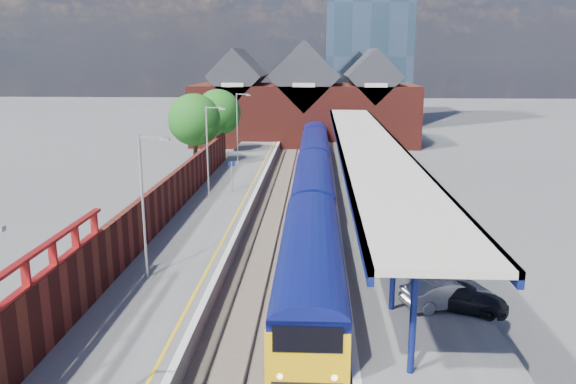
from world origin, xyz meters
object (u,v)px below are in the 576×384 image
Objects in this scene: train at (314,165)px; platform_sign at (232,172)px; lamp_post_c at (209,146)px; lamp_post_d at (238,123)px; parked_car_silver at (446,293)px; parked_car_blue at (407,252)px; lamp_post_b at (145,198)px; parked_car_dark at (461,297)px.

train is 26.36× the size of platform_sign.
lamp_post_d is (0.00, 16.00, 0.00)m from lamp_post_c.
train is at bearing -6.24° from parked_car_silver.
lamp_post_c is 1.58× the size of parked_car_blue.
lamp_post_c is at bearing 51.22° from parked_car_blue.
lamp_post_b reaches higher than train.
lamp_post_d is 1.81× the size of parked_car_dark.
train is 9.42× the size of lamp_post_d.
lamp_post_d is 14.25m from platform_sign.
lamp_post_d reaches higher than parked_car_dark.
train is 17.05× the size of parked_car_dark.
parked_car_dark is (0.58, -0.22, -0.08)m from parked_car_silver.
lamp_post_b reaches higher than parked_car_silver.
parked_car_silver is 5.33m from parked_car_blue.
lamp_post_b is at bearing -94.33° from platform_sign.
train is 21.99m from parked_car_blue.
lamp_post_c and lamp_post_d have the same top height.
lamp_post_d is at bearing 90.00° from lamp_post_c.
parked_car_silver is at bearing -53.64° from lamp_post_c.
parked_car_dark is (6.45, -26.89, -0.56)m from train.
platform_sign is 0.65× the size of parked_car_dark.
lamp_post_b is at bearing -108.10° from train.
lamp_post_d is at bearing 95.56° from platform_sign.
platform_sign is at bearing 12.27° from parked_car_silver.
lamp_post_b is 1.00× the size of lamp_post_c.
platform_sign is (-6.49, -6.03, 0.57)m from train.
lamp_post_b is 1.81× the size of parked_car_silver.
parked_car_silver is 1.00× the size of parked_car_dark.
parked_car_dark is at bearing -76.51° from train.
lamp_post_b is at bearing -90.00° from lamp_post_d.
parked_car_silver is 0.63m from parked_car_dark.
parked_car_dark is (12.94, -20.86, -1.13)m from platform_sign.
lamp_post_b reaches higher than parked_car_blue.
parked_car_dark is at bearing -67.69° from lamp_post_d.
lamp_post_d is 2.80× the size of platform_sign.
parked_car_silver is (13.72, -18.64, -3.36)m from lamp_post_c.
lamp_post_b and lamp_post_c have the same top height.
platform_sign is 0.65× the size of parked_car_silver.
parked_car_blue is (4.99, -21.41, -0.50)m from train.
train is 17.07× the size of parked_car_silver.
platform_sign is 0.56× the size of parked_car_blue.
parked_car_silver is (5.87, -26.67, -0.49)m from train.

